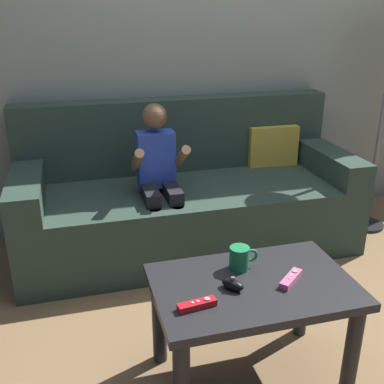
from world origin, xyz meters
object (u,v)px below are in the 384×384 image
object	(u,v)px
couch	(187,199)
nunchuk_black	(233,284)
game_remote_red_far_corner	(197,305)
coffee_mug	(240,258)
person_seated_on_couch	(159,176)
coffee_table	(253,302)
game_remote_pink_near_edge	(291,279)

from	to	relation	value
couch	nunchuk_black	bearing A→B (deg)	-96.85
game_remote_red_far_corner	coffee_mug	distance (m)	0.31
couch	person_seated_on_couch	xyz separation A→B (m)	(-0.21, -0.18, 0.23)
coffee_table	game_remote_pink_near_edge	xyz separation A→B (m)	(0.14, -0.03, 0.10)
couch	game_remote_red_far_corner	bearing A→B (deg)	-103.12
coffee_table	nunchuk_black	xyz separation A→B (m)	(-0.09, -0.02, 0.11)
couch	nunchuk_black	size ratio (longest dim) A/B	20.96
person_seated_on_couch	coffee_table	world-z (taller)	person_seated_on_couch
game_remote_red_far_corner	coffee_mug	world-z (taller)	coffee_mug
nunchuk_black	game_remote_red_far_corner	size ratio (longest dim) A/B	0.68
couch	nunchuk_black	xyz separation A→B (m)	(-0.15, -1.24, 0.17)
game_remote_pink_near_edge	coffee_mug	xyz separation A→B (m)	(-0.15, 0.14, 0.04)
game_remote_pink_near_edge	nunchuk_black	world-z (taller)	nunchuk_black
couch	nunchuk_black	world-z (taller)	couch
person_seated_on_couch	game_remote_pink_near_edge	bearing A→B (deg)	-74.43
couch	coffee_mug	xyz separation A→B (m)	(-0.07, -1.10, 0.20)
nunchuk_black	game_remote_red_far_corner	xyz separation A→B (m)	(-0.16, -0.07, -0.01)
game_remote_red_far_corner	nunchuk_black	bearing A→B (deg)	25.35
game_remote_red_far_corner	person_seated_on_couch	bearing A→B (deg)	85.26
person_seated_on_couch	game_remote_red_far_corner	world-z (taller)	person_seated_on_couch
person_seated_on_couch	nunchuk_black	distance (m)	1.06
person_seated_on_couch	game_remote_pink_near_edge	world-z (taller)	person_seated_on_couch
couch	game_remote_pink_near_edge	bearing A→B (deg)	-86.13
person_seated_on_couch	coffee_table	size ratio (longest dim) A/B	1.22
coffee_table	nunchuk_black	distance (m)	0.15
coffee_table	nunchuk_black	size ratio (longest dim) A/B	7.89
person_seated_on_couch	nunchuk_black	world-z (taller)	person_seated_on_couch
game_remote_pink_near_edge	game_remote_red_far_corner	bearing A→B (deg)	-170.55
game_remote_pink_near_edge	game_remote_red_far_corner	xyz separation A→B (m)	(-0.39, -0.06, 0.00)
game_remote_red_far_corner	coffee_mug	xyz separation A→B (m)	(0.23, 0.21, 0.04)
person_seated_on_couch	coffee_table	distance (m)	1.06
couch	game_remote_red_far_corner	distance (m)	1.35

